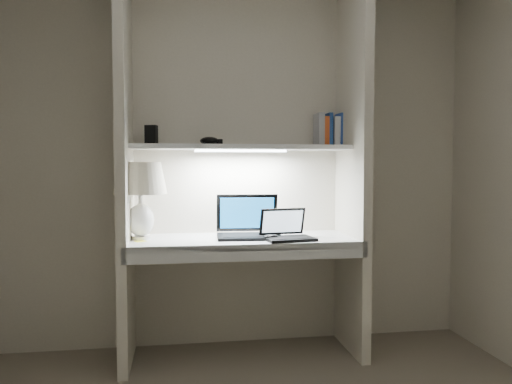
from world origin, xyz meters
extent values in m
cube|color=beige|center=(0.00, 1.50, 1.25)|extent=(3.20, 0.01, 2.50)
cube|color=beige|center=(-0.73, 1.23, 1.25)|extent=(0.06, 0.55, 2.50)
cube|color=beige|center=(0.73, 1.23, 1.25)|extent=(0.06, 0.55, 2.50)
cube|color=white|center=(0.00, 1.23, 0.75)|extent=(1.40, 0.55, 0.04)
cube|color=silver|center=(0.00, 0.96, 0.72)|extent=(1.46, 0.03, 0.10)
cube|color=silver|center=(0.00, 1.32, 1.35)|extent=(1.40, 0.36, 0.03)
cube|color=white|center=(0.00, 1.32, 1.33)|extent=(0.60, 0.04, 0.02)
cylinder|color=white|center=(-0.64, 1.25, 0.78)|extent=(0.12, 0.12, 0.02)
ellipsoid|color=white|center=(-0.64, 1.25, 0.89)|extent=(0.16, 0.16, 0.21)
cylinder|color=white|center=(-0.64, 1.25, 1.01)|extent=(0.03, 0.03, 0.09)
sphere|color=#FFD899|center=(-0.64, 1.25, 1.10)|extent=(0.05, 0.05, 0.05)
cube|color=black|center=(0.04, 1.21, 0.78)|extent=(0.42, 0.30, 0.02)
cube|color=black|center=(0.04, 1.21, 0.79)|extent=(0.35, 0.21, 0.00)
cube|color=black|center=(0.05, 1.39, 0.91)|extent=(0.41, 0.09, 0.25)
cube|color=blue|center=(0.05, 1.38, 0.91)|extent=(0.36, 0.07, 0.21)
cube|color=black|center=(0.27, 1.07, 0.78)|extent=(0.32, 0.25, 0.02)
cube|color=black|center=(0.27, 1.07, 0.79)|extent=(0.27, 0.18, 0.00)
cube|color=black|center=(0.25, 1.20, 0.87)|extent=(0.30, 0.10, 0.17)
cube|color=silver|center=(0.25, 1.19, 0.87)|extent=(0.27, 0.08, 0.14)
cube|color=silver|center=(0.24, 1.45, 0.84)|extent=(0.13, 0.11, 0.15)
ellipsoid|color=black|center=(0.16, 1.10, 0.79)|extent=(0.11, 0.07, 0.04)
torus|color=black|center=(0.28, 1.15, 0.78)|extent=(0.10, 0.10, 0.01)
cube|color=#FFF135|center=(-0.64, 1.17, 0.77)|extent=(0.09, 0.09, 0.00)
cube|color=white|center=(0.73, 1.42, 1.46)|extent=(0.03, 0.15, 0.20)
cube|color=#27499F|center=(0.70, 1.42, 1.48)|extent=(0.04, 0.15, 0.23)
cube|color=silver|center=(0.66, 1.42, 1.46)|extent=(0.04, 0.15, 0.20)
cube|color=#20478D|center=(0.62, 1.42, 1.48)|extent=(0.02, 0.15, 0.22)
cube|color=#D14E1D|center=(0.59, 1.42, 1.46)|extent=(0.03, 0.15, 0.20)
cube|color=#9D9DA1|center=(0.55, 1.42, 1.48)|extent=(0.04, 0.15, 0.22)
cube|color=black|center=(-0.58, 1.37, 1.43)|extent=(0.09, 0.07, 0.13)
ellipsoid|color=black|center=(-0.20, 1.37, 1.39)|extent=(0.15, 0.12, 0.05)
camera|label=1|loc=(-0.41, -1.92, 1.23)|focal=35.00mm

